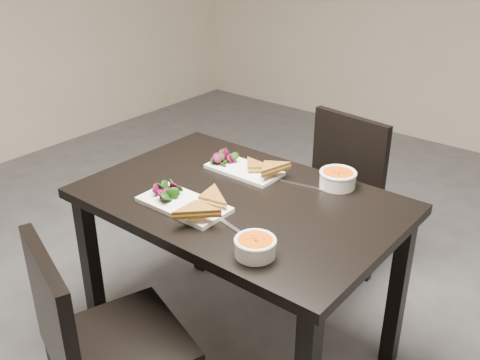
{
  "coord_description": "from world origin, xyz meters",
  "views": [
    {
      "loc": [
        1.34,
        -1.84,
        1.73
      ],
      "look_at": [
        0.16,
        -0.4,
        0.82
      ],
      "focal_mm": 41.17,
      "sensor_mm": 36.0,
      "label": 1
    }
  ],
  "objects_px": {
    "plate_near": "(184,205)",
    "table": "(240,219)",
    "chair_near": "(95,341)",
    "plate_far": "(244,170)",
    "soup_bowl_far": "(338,178)",
    "soup_bowl_near": "(255,246)",
    "chair_far": "(333,192)"
  },
  "relations": [
    {
      "from": "plate_far",
      "to": "chair_far",
      "type": "bearing_deg",
      "value": 76.11
    },
    {
      "from": "chair_near",
      "to": "chair_far",
      "type": "xyz_separation_m",
      "value": [
        0.06,
        1.4,
        0.0
      ]
    },
    {
      "from": "table",
      "to": "chair_far",
      "type": "height_order",
      "value": "chair_far"
    },
    {
      "from": "soup_bowl_far",
      "to": "plate_far",
      "type": "bearing_deg",
      "value": -161.29
    },
    {
      "from": "soup_bowl_near",
      "to": "soup_bowl_far",
      "type": "distance_m",
      "value": 0.59
    },
    {
      "from": "plate_far",
      "to": "soup_bowl_far",
      "type": "height_order",
      "value": "soup_bowl_far"
    },
    {
      "from": "plate_far",
      "to": "soup_bowl_far",
      "type": "xyz_separation_m",
      "value": [
        0.37,
        0.13,
        0.03
      ]
    },
    {
      "from": "plate_near",
      "to": "table",
      "type": "bearing_deg",
      "value": 60.39
    },
    {
      "from": "plate_near",
      "to": "soup_bowl_near",
      "type": "distance_m",
      "value": 0.41
    },
    {
      "from": "chair_near",
      "to": "soup_bowl_far",
      "type": "distance_m",
      "value": 1.08
    },
    {
      "from": "chair_near",
      "to": "soup_bowl_near",
      "type": "bearing_deg",
      "value": 68.47
    },
    {
      "from": "chair_far",
      "to": "soup_bowl_near",
      "type": "relative_size",
      "value": 6.27
    },
    {
      "from": "soup_bowl_near",
      "to": "table",
      "type": "bearing_deg",
      "value": 135.78
    },
    {
      "from": "chair_near",
      "to": "soup_bowl_near",
      "type": "relative_size",
      "value": 6.27
    },
    {
      "from": "table",
      "to": "chair_near",
      "type": "xyz_separation_m",
      "value": [
        -0.05,
        -0.68,
        -0.17
      ]
    },
    {
      "from": "plate_near",
      "to": "plate_far",
      "type": "height_order",
      "value": "plate_near"
    },
    {
      "from": "plate_near",
      "to": "soup_bowl_far",
      "type": "xyz_separation_m",
      "value": [
        0.36,
        0.5,
        0.03
      ]
    },
    {
      "from": "plate_near",
      "to": "plate_far",
      "type": "relative_size",
      "value": 1.1
    },
    {
      "from": "chair_near",
      "to": "soup_bowl_far",
      "type": "relative_size",
      "value": 5.76
    },
    {
      "from": "soup_bowl_near",
      "to": "plate_far",
      "type": "xyz_separation_m",
      "value": [
        -0.42,
        0.47,
        -0.03
      ]
    },
    {
      "from": "chair_near",
      "to": "plate_far",
      "type": "xyz_separation_m",
      "value": [
        -0.07,
        0.86,
        0.27
      ]
    },
    {
      "from": "table",
      "to": "plate_far",
      "type": "bearing_deg",
      "value": 124.57
    },
    {
      "from": "chair_near",
      "to": "soup_bowl_far",
      "type": "xyz_separation_m",
      "value": [
        0.3,
        0.99,
        0.3
      ]
    },
    {
      "from": "soup_bowl_near",
      "to": "chair_far",
      "type": "bearing_deg",
      "value": 105.72
    },
    {
      "from": "chair_near",
      "to": "chair_far",
      "type": "distance_m",
      "value": 1.4
    },
    {
      "from": "table",
      "to": "plate_far",
      "type": "xyz_separation_m",
      "value": [
        -0.13,
        0.18,
        0.11
      ]
    },
    {
      "from": "table",
      "to": "chair_near",
      "type": "distance_m",
      "value": 0.7
    },
    {
      "from": "plate_near",
      "to": "soup_bowl_far",
      "type": "distance_m",
      "value": 0.62
    },
    {
      "from": "table",
      "to": "soup_bowl_near",
      "type": "distance_m",
      "value": 0.42
    },
    {
      "from": "chair_near",
      "to": "plate_near",
      "type": "distance_m",
      "value": 0.56
    },
    {
      "from": "chair_far",
      "to": "plate_near",
      "type": "bearing_deg",
      "value": -90.23
    },
    {
      "from": "plate_far",
      "to": "table",
      "type": "bearing_deg",
      "value": -55.43
    }
  ]
}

